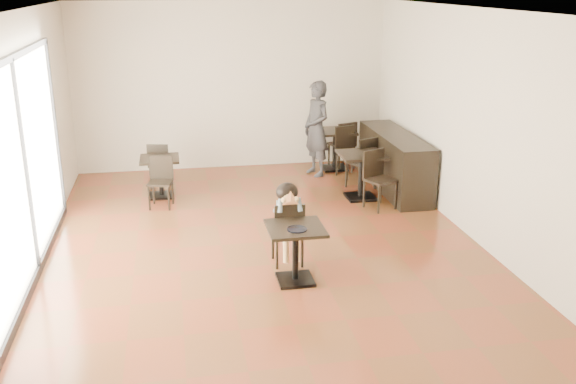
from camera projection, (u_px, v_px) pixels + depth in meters
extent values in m
cube|color=brown|center=(262.00, 242.00, 9.12)|extent=(6.00, 8.00, 0.01)
cube|color=white|center=(259.00, 9.00, 8.12)|extent=(6.00, 8.00, 0.01)
cube|color=beige|center=(232.00, 86.00, 12.35)|extent=(6.00, 0.01, 3.20)
cube|color=beige|center=(335.00, 249.00, 4.88)|extent=(6.00, 0.01, 3.20)
cube|color=beige|center=(26.00, 142.00, 8.11)|extent=(0.01, 8.00, 3.20)
cube|color=beige|center=(469.00, 124.00, 9.13)|extent=(0.01, 8.00, 3.20)
cube|color=white|center=(23.00, 168.00, 7.71)|extent=(0.04, 4.50, 2.60)
cylinder|color=black|center=(297.00, 229.00, 7.62)|extent=(0.24, 0.24, 0.01)
imported|color=#35363A|center=(317.00, 129.00, 12.02)|extent=(0.62, 0.76, 1.79)
cube|color=black|center=(395.00, 162.00, 11.29)|extent=(0.60, 2.40, 1.00)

